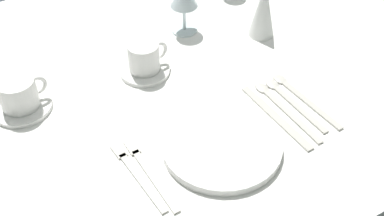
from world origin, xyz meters
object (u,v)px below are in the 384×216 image
Objects in this scene: dinner_plate at (222,146)px; fork_outer at (149,171)px; coffee_cup_right at (144,57)px; napkin_folded at (263,9)px; spoon_tea at (298,94)px; spoon_soup at (279,104)px; coffee_cup_left at (19,93)px; spoon_dessert at (288,98)px; fork_inner at (136,174)px; dinner_knife at (277,118)px.

dinner_plate reaches higher than fork_outer.
napkin_folded is at bearing -2.60° from coffee_cup_right.
napkin_folded reaches higher than spoon_tea.
coffee_cup_right is 0.34m from napkin_folded.
napkin_folded reaches higher than coffee_cup_right.
coffee_cup_left reaches higher than spoon_soup.
dinner_plate is 1.10× the size of spoon_soup.
dinner_plate reaches higher than spoon_dessert.
napkin_folded reaches higher than fork_inner.
dinner_plate is 0.16m from fork_outer.
spoon_soup reaches higher than fork_inner.
dinner_plate is 1.59× the size of napkin_folded.
napkin_folded is (0.34, -0.02, 0.03)m from coffee_cup_right.
fork_inner is at bearing 170.90° from dinner_plate.
napkin_folded reaches higher than fork_outer.
coffee_cup_left reaches higher than spoon_dessert.
coffee_cup_right is at bearing 64.08° from fork_outer.
spoon_dessert is 0.93× the size of spoon_tea.
spoon_dessert reaches higher than dinner_knife.
fork_outer is 0.90× the size of dinner_knife.
spoon_dessert is 0.35m from coffee_cup_right.
fork_inner is 0.43m from spoon_tea.
dinner_plate reaches higher than spoon_soup.
fork_outer and dinner_knife have the same top height.
dinner_plate is at bearing -7.56° from fork_outer.
dinner_knife is at bearing -34.58° from coffee_cup_left.
coffee_cup_right reaches higher than fork_inner.
coffee_cup_right is (0.16, 0.28, 0.04)m from fork_inner.
fork_inner is 0.92× the size of spoon_tea.
dinner_knife is 1.04× the size of spoon_tea.
dinner_plate is at bearing -166.59° from spoon_dessert.
napkin_folded is (0.32, 0.29, 0.07)m from dinner_plate.
coffee_cup_left is 0.64m from napkin_folded.
dinner_plate is 1.21× the size of spoon_dessert.
fork_outer is 1.34× the size of napkin_folded.
fork_outer is at bearing -175.78° from spoon_tea.
spoon_tea is at bearing 5.90° from spoon_soup.
coffee_cup_left is at bearing 176.26° from napkin_folded.
spoon_tea is at bearing 2.88° from fork_inner.
napkin_folded is (0.10, 0.24, 0.08)m from spoon_dessert.
spoon_dessert is 0.60m from coffee_cup_left.
spoon_soup and spoon_tea have the same top height.
coffee_cup_right is (0.30, -0.03, 0.00)m from coffee_cup_left.
fork_outer is 0.41m from spoon_tea.
dinner_knife is at bearing -146.58° from spoon_dessert.
spoon_dessert reaches higher than fork_outer.
spoon_tea is (0.25, 0.05, -0.01)m from dinner_plate.
dinner_knife is 2.13× the size of coffee_cup_left.
spoon_dessert is at bearing 4.63° from fork_outer.
fork_outer is 0.94× the size of spoon_tea.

